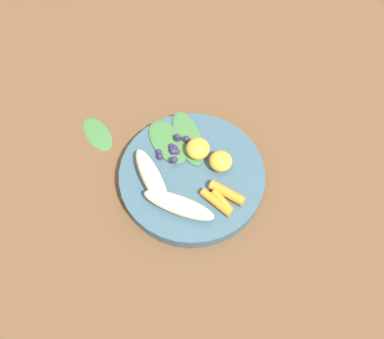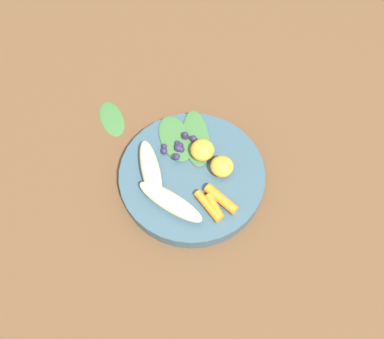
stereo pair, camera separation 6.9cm
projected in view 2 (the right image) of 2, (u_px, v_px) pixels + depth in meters
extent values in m
plane|color=brown|center=(192.00, 180.00, 0.72)|extent=(2.40, 2.40, 0.00)
cylinder|color=#385666|center=(192.00, 176.00, 0.71)|extent=(0.26, 0.26, 0.03)
ellipsoid|color=beige|center=(170.00, 202.00, 0.65)|extent=(0.11, 0.11, 0.03)
ellipsoid|color=beige|center=(151.00, 171.00, 0.68)|extent=(0.13, 0.04, 0.03)
ellipsoid|color=#F4A833|center=(202.00, 150.00, 0.70)|extent=(0.04, 0.04, 0.03)
ellipsoid|color=#F4A833|center=(222.00, 166.00, 0.69)|extent=(0.04, 0.04, 0.03)
cylinder|color=orange|center=(208.00, 206.00, 0.66)|extent=(0.06, 0.04, 0.01)
cylinder|color=orange|center=(214.00, 206.00, 0.66)|extent=(0.05, 0.03, 0.01)
cylinder|color=orange|center=(221.00, 199.00, 0.66)|extent=(0.06, 0.05, 0.02)
sphere|color=#2D234C|center=(195.00, 140.00, 0.72)|extent=(0.01, 0.01, 0.01)
sphere|color=#2D234C|center=(180.00, 146.00, 0.72)|extent=(0.01, 0.01, 0.01)
sphere|color=#2D234C|center=(180.00, 149.00, 0.71)|extent=(0.01, 0.01, 0.01)
sphere|color=#2D234C|center=(177.00, 143.00, 0.72)|extent=(0.01, 0.01, 0.01)
sphere|color=#2D234C|center=(184.00, 135.00, 0.72)|extent=(0.01, 0.01, 0.01)
sphere|color=#2D234C|center=(164.00, 146.00, 0.72)|extent=(0.01, 0.01, 0.01)
sphere|color=#2D234C|center=(177.00, 157.00, 0.69)|extent=(0.01, 0.01, 0.01)
sphere|color=#2D234C|center=(164.00, 151.00, 0.71)|extent=(0.01, 0.01, 0.01)
sphere|color=#2D234C|center=(178.00, 147.00, 0.72)|extent=(0.01, 0.01, 0.01)
sphere|color=#2D234C|center=(185.00, 136.00, 0.73)|extent=(0.01, 0.01, 0.01)
sphere|color=#2D234C|center=(181.00, 150.00, 0.71)|extent=(0.01, 0.01, 0.01)
sphere|color=#2D234C|center=(194.00, 138.00, 0.71)|extent=(0.01, 0.01, 0.01)
sphere|color=#2D234C|center=(178.00, 148.00, 0.71)|extent=(0.01, 0.01, 0.01)
cylinder|color=white|center=(195.00, 143.00, 0.73)|extent=(0.05, 0.05, 0.00)
ellipsoid|color=#3D7038|center=(196.00, 138.00, 0.73)|extent=(0.13, 0.06, 0.01)
ellipsoid|color=#3D7038|center=(175.00, 138.00, 0.73)|extent=(0.11, 0.07, 0.01)
ellipsoid|color=#3D7038|center=(112.00, 118.00, 0.79)|extent=(0.10, 0.06, 0.01)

